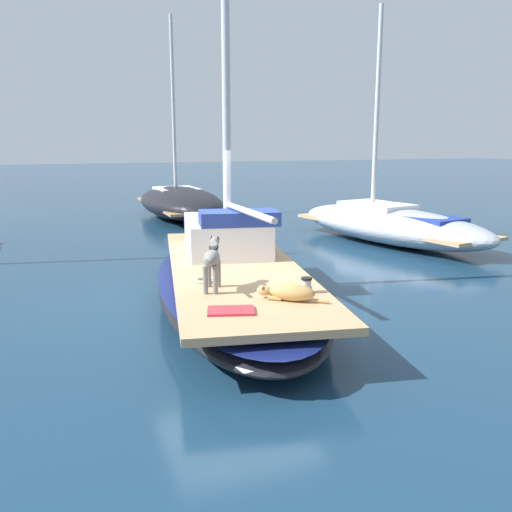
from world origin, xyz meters
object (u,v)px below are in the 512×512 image
at_px(sailboat_main, 235,284).
at_px(coiled_rope, 206,280).
at_px(dog_grey, 212,259).
at_px(moored_boat_far_astern, 180,202).
at_px(deck_towel, 231,311).
at_px(deck_winch, 306,286).
at_px(moored_boat_starboard_side, 390,223).
at_px(dog_tan, 289,292).

relative_size(sailboat_main, coiled_rope, 23.36).
height_order(dog_grey, moored_boat_far_astern, moored_boat_far_astern).
distance_m(coiled_rope, deck_towel, 1.50).
height_order(deck_winch, moored_boat_starboard_side, moored_boat_starboard_side).
xyz_separation_m(moored_boat_starboard_side, moored_boat_far_astern, (-4.14, 6.67, 0.05)).
xyz_separation_m(dog_grey, deck_winch, (1.14, -0.60, -0.32)).
height_order(coiled_rope, moored_boat_far_astern, moored_boat_far_astern).
bearing_deg(sailboat_main, moored_boat_far_astern, 82.00).
xyz_separation_m(sailboat_main, dog_tan, (0.01, -2.17, 0.43)).
relative_size(sailboat_main, moored_boat_starboard_side, 1.12).
bearing_deg(moored_boat_far_astern, sailboat_main, -98.00).
bearing_deg(moored_boat_far_astern, coiled_rope, -100.96).
bearing_deg(dog_grey, moored_boat_starboard_side, 39.33).
xyz_separation_m(dog_tan, coiled_rope, (-0.75, 1.30, -0.08)).
relative_size(dog_tan, coiled_rope, 2.45).
xyz_separation_m(deck_winch, deck_towel, (-1.21, -0.45, -0.08)).
xyz_separation_m(dog_tan, deck_towel, (-0.85, -0.20, -0.09)).
bearing_deg(dog_grey, dog_tan, -47.97).
bearing_deg(dog_grey, sailboat_main, 60.18).
relative_size(deck_winch, coiled_rope, 0.65).
bearing_deg(sailboat_main, dog_grey, -119.82).
height_order(dog_tan, coiled_rope, dog_tan).
bearing_deg(dog_tan, coiled_rope, 119.87).
relative_size(dog_tan, moored_boat_far_astern, 0.12).
bearing_deg(sailboat_main, coiled_rope, -129.91).
distance_m(moored_boat_starboard_side, moored_boat_far_astern, 7.86).
bearing_deg(moored_boat_starboard_side, dog_grey, -140.67).
distance_m(deck_winch, moored_boat_starboard_side, 7.86).
relative_size(coiled_rope, moored_boat_starboard_side, 0.05).
distance_m(deck_winch, coiled_rope, 1.53).
bearing_deg(moored_boat_far_astern, deck_towel, -100.15).
bearing_deg(deck_towel, moored_boat_far_astern, 79.85).
bearing_deg(deck_towel, sailboat_main, 70.66).
height_order(dog_tan, moored_boat_starboard_side, moored_boat_starboard_side).
relative_size(moored_boat_starboard_side, moored_boat_far_astern, 0.99).
bearing_deg(moored_boat_far_astern, dog_grey, -100.68).
bearing_deg(coiled_rope, deck_towel, -93.82).
height_order(dog_grey, deck_towel, dog_grey).
xyz_separation_m(deck_winch, moored_boat_far_astern, (1.11, 12.51, -0.20)).
distance_m(deck_towel, moored_boat_starboard_side, 9.02).
xyz_separation_m(coiled_rope, moored_boat_starboard_side, (6.36, 4.79, -0.17)).
distance_m(sailboat_main, deck_winch, 2.00).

